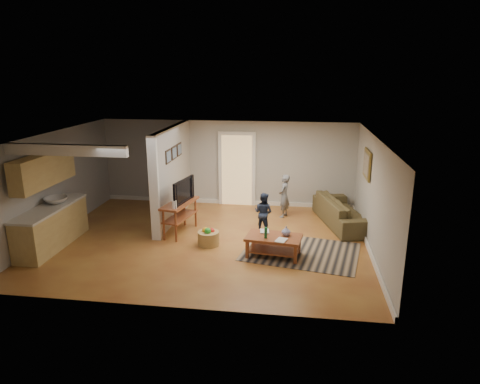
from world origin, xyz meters
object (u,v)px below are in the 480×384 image
(speaker_right, at_px, (181,202))
(toddler, at_px, (263,232))
(sofa, at_px, (342,224))
(child, at_px, (283,217))
(tv_console, at_px, (180,205))
(speaker_left, at_px, (179,206))
(toy_basket, at_px, (208,237))
(coffee_table, at_px, (275,240))

(speaker_right, xyz_separation_m, toddler, (2.27, -0.64, -0.49))
(sofa, distance_m, child, 1.62)
(tv_console, height_order, speaker_right, tv_console)
(sofa, bearing_deg, speaker_left, 79.86)
(sofa, relative_size, tv_console, 1.78)
(speaker_left, xyz_separation_m, toy_basket, (1.09, -1.45, -0.27))
(sofa, distance_m, toddler, 2.19)
(tv_console, relative_size, toy_basket, 2.70)
(coffee_table, xyz_separation_m, toy_basket, (-1.55, 0.40, -0.18))
(speaker_left, bearing_deg, toddler, -18.27)
(speaker_right, xyz_separation_m, child, (2.74, 0.59, -0.49))
(toy_basket, distance_m, child, 2.79)
(coffee_table, distance_m, speaker_left, 3.22)
(coffee_table, bearing_deg, child, 87.80)
(coffee_table, xyz_separation_m, tv_console, (-2.37, 1.04, 0.37))
(tv_console, height_order, child, tv_console)
(tv_console, distance_m, toy_basket, 1.18)
(sofa, bearing_deg, speaker_right, 77.20)
(sofa, relative_size, coffee_table, 1.91)
(speaker_right, xyz_separation_m, toy_basket, (1.09, -1.65, -0.31))
(coffee_table, distance_m, child, 2.67)
(sofa, height_order, tv_console, tv_console)
(tv_console, xyz_separation_m, toddler, (2.01, 0.37, -0.73))
(speaker_right, bearing_deg, toddler, -34.88)
(sofa, relative_size, toddler, 2.36)
(sofa, height_order, child, child)
(toy_basket, bearing_deg, child, 53.72)
(sofa, height_order, speaker_left, speaker_left)
(coffee_table, relative_size, speaker_left, 1.40)
(speaker_right, bearing_deg, child, -6.90)
(tv_console, distance_m, toddler, 2.17)
(toy_basket, height_order, toddler, toddler)
(speaker_left, distance_m, toddler, 2.36)
(coffee_table, height_order, speaker_left, speaker_left)
(speaker_left, height_order, toddler, speaker_left)
(speaker_left, relative_size, child, 0.75)
(sofa, height_order, speaker_right, speaker_right)
(tv_console, bearing_deg, sofa, 27.77)
(child, bearing_deg, coffee_table, 13.47)
(sofa, bearing_deg, toddler, 96.91)
(speaker_left, xyz_separation_m, speaker_right, (0.00, 0.20, 0.04))
(coffee_table, xyz_separation_m, child, (0.10, 2.64, -0.36))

